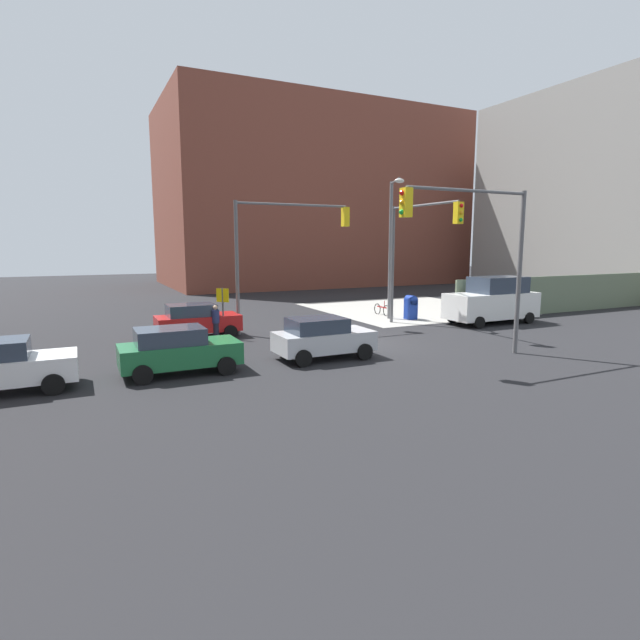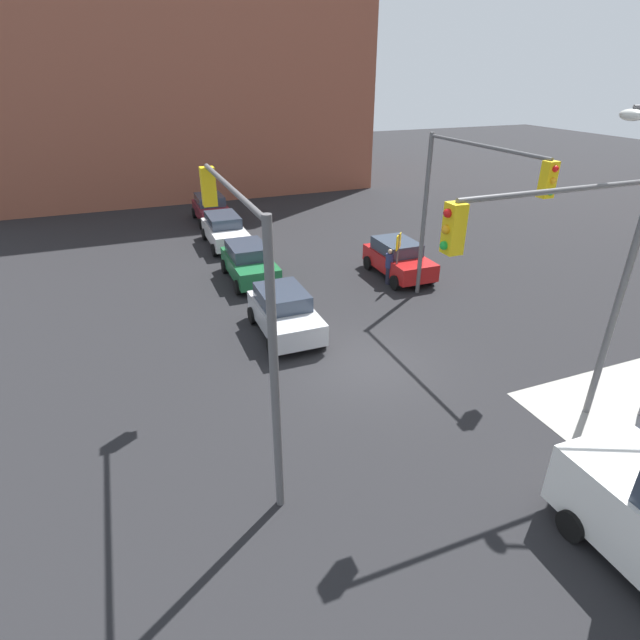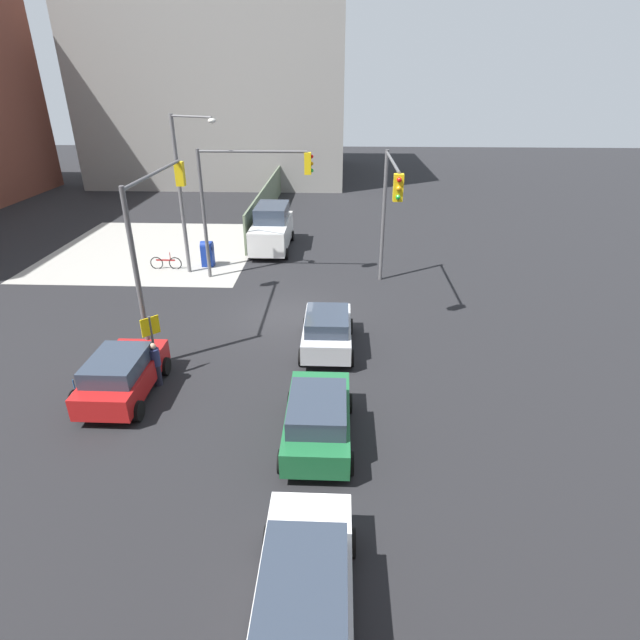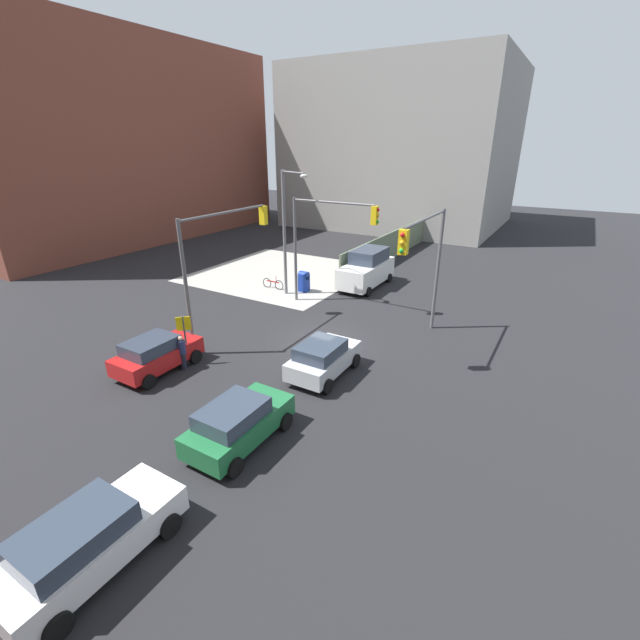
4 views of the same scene
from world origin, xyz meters
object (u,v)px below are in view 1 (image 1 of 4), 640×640
(hatchback_red, at_px, (196,320))
(van_white_delivery, at_px, (493,301))
(traffic_signal_se_corner, at_px, (477,238))
(sedan_green, at_px, (178,350))
(pedestrian_crossing, at_px, (216,322))
(street_lamp_corner, at_px, (392,239))
(traffic_signal_nw_corner, at_px, (284,239))
(traffic_signal_ne_corner, at_px, (417,240))
(coupe_silver, at_px, (322,337))
(bicycle_leaning_on_fence, at_px, (382,310))
(mailbox_blue, at_px, (411,307))
(bicycle_at_crosswalk, at_px, (185,327))
(smokestack, at_px, (462,216))

(hatchback_red, relative_size, van_white_delivery, 0.72)
(traffic_signal_se_corner, height_order, sedan_green, traffic_signal_se_corner)
(pedestrian_crossing, bearing_deg, street_lamp_corner, 7.50)
(traffic_signal_nw_corner, distance_m, traffic_signal_se_corner, 9.96)
(pedestrian_crossing, bearing_deg, traffic_signal_ne_corner, -9.23)
(coupe_silver, relative_size, bicycle_leaning_on_fence, 2.17)
(pedestrian_crossing, bearing_deg, van_white_delivery, -8.67)
(mailbox_blue, height_order, coupe_silver, coupe_silver)
(street_lamp_corner, bearing_deg, traffic_signal_ne_corner, -100.00)
(bicycle_at_crosswalk, bearing_deg, traffic_signal_nw_corner, -17.54)
(street_lamp_corner, height_order, pedestrian_crossing, street_lamp_corner)
(mailbox_blue, bearing_deg, traffic_signal_nw_corner, -176.53)
(traffic_signal_nw_corner, relative_size, traffic_signal_ne_corner, 1.00)
(bicycle_leaning_on_fence, distance_m, bicycle_at_crosswalk, 12.46)
(street_lamp_corner, distance_m, coupe_silver, 11.63)
(traffic_signal_ne_corner, bearing_deg, sedan_green, -162.21)
(sedan_green, xyz_separation_m, coupe_silver, (5.48, -0.11, -0.00))
(coupe_silver, height_order, bicycle_at_crosswalk, coupe_silver)
(van_white_delivery, height_order, pedestrian_crossing, van_white_delivery)
(street_lamp_corner, height_order, mailbox_blue, street_lamp_corner)
(bicycle_leaning_on_fence, bearing_deg, hatchback_red, -168.17)
(smokestack, relative_size, street_lamp_corner, 1.98)
(traffic_signal_nw_corner, xyz_separation_m, hatchback_red, (-4.46, 0.16, -3.84))
(mailbox_blue, bearing_deg, pedestrian_crossing, -174.29)
(sedan_green, height_order, pedestrian_crossing, sedan_green)
(traffic_signal_se_corner, height_order, pedestrian_crossing, traffic_signal_se_corner)
(mailbox_blue, height_order, bicycle_leaning_on_fence, mailbox_blue)
(traffic_signal_nw_corner, bearing_deg, hatchback_red, 177.97)
(coupe_silver, distance_m, pedestrian_crossing, 6.36)
(traffic_signal_ne_corner, xyz_separation_m, bicycle_leaning_on_fence, (1.10, 4.85, -4.29))
(traffic_signal_nw_corner, relative_size, mailbox_blue, 4.55)
(traffic_signal_ne_corner, bearing_deg, traffic_signal_se_corner, -108.49)
(coupe_silver, bearing_deg, traffic_signal_ne_corner, 29.58)
(traffic_signal_nw_corner, distance_m, traffic_signal_ne_corner, 6.90)
(traffic_signal_nw_corner, bearing_deg, street_lamp_corner, 7.72)
(coupe_silver, bearing_deg, street_lamp_corner, 42.41)
(traffic_signal_nw_corner, bearing_deg, bicycle_leaning_on_fence, 19.40)
(sedan_green, distance_m, coupe_silver, 5.48)
(traffic_signal_ne_corner, distance_m, van_white_delivery, 6.03)
(traffic_signal_nw_corner, height_order, sedan_green, traffic_signal_nw_corner)
(bicycle_at_crosswalk, bearing_deg, coupe_silver, -64.72)
(mailbox_blue, distance_m, coupe_silver, 11.57)
(pedestrian_crossing, bearing_deg, bicycle_leaning_on_fence, 15.38)
(traffic_signal_ne_corner, height_order, hatchback_red, traffic_signal_ne_corner)
(hatchback_red, bearing_deg, pedestrian_crossing, -50.16)
(hatchback_red, height_order, sedan_green, same)
(mailbox_blue, bearing_deg, smokestack, 44.25)
(traffic_signal_ne_corner, height_order, sedan_green, traffic_signal_ne_corner)
(traffic_signal_ne_corner, height_order, coupe_silver, traffic_signal_ne_corner)
(van_white_delivery, relative_size, pedestrian_crossing, 3.35)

